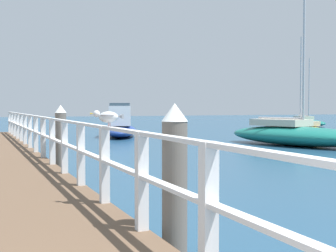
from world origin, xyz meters
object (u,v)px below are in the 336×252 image
(dock_piling_near, at_px, (175,183))
(boat_5, at_px, (307,122))
(boat_1, at_px, (295,134))
(dock_piling_far, at_px, (61,140))
(seagull_foreground, at_px, (108,116))
(boat_6, at_px, (302,128))
(boat_3, at_px, (120,126))

(dock_piling_near, bearing_deg, boat_5, 49.18)
(boat_1, bearing_deg, boat_5, -146.29)
(dock_piling_far, bearing_deg, dock_piling_near, -90.00)
(dock_piling_far, xyz_separation_m, boat_5, (25.01, 21.60, -0.54))
(seagull_foreground, bearing_deg, boat_5, -2.41)
(seagull_foreground, bearing_deg, dock_piling_far, 36.53)
(dock_piling_near, distance_m, seagull_foreground, 1.58)
(boat_5, bearing_deg, dock_piling_far, 50.30)
(boat_1, bearing_deg, dock_piling_far, 8.25)
(boat_6, bearing_deg, seagull_foreground, -118.89)
(boat_1, bearing_deg, seagull_foreground, 27.66)
(seagull_foreground, height_order, boat_5, boat_5)
(dock_piling_far, height_order, boat_6, boat_6)
(boat_1, bearing_deg, dock_piling_near, 31.93)
(seagull_foreground, bearing_deg, boat_6, -3.39)
(boat_5, bearing_deg, seagull_foreground, 56.87)
(dock_piling_near, xyz_separation_m, dock_piling_far, (0.00, 7.36, 0.00))
(dock_piling_near, distance_m, boat_5, 38.27)
(boat_5, bearing_deg, boat_6, 59.30)
(boat_1, xyz_separation_m, boat_6, (6.92, 8.27, -0.17))
(dock_piling_near, xyz_separation_m, boat_5, (25.01, 28.96, -0.54))
(boat_5, relative_size, boat_6, 0.93)
(boat_5, bearing_deg, dock_piling_near, 58.67)
(dock_piling_near, height_order, boat_6, boat_6)
(seagull_foreground, relative_size, boat_5, 0.07)
(dock_piling_far, relative_size, seagull_foreground, 4.52)
(dock_piling_far, xyz_separation_m, seagull_foreground, (-0.39, -6.00, 0.71))
(dock_piling_near, height_order, boat_3, boat_3)
(dock_piling_near, relative_size, dock_piling_far, 1.00)
(dock_piling_far, relative_size, boat_3, 0.27)
(seagull_foreground, bearing_deg, boat_3, 23.18)
(boat_6, bearing_deg, dock_piling_near, -116.36)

